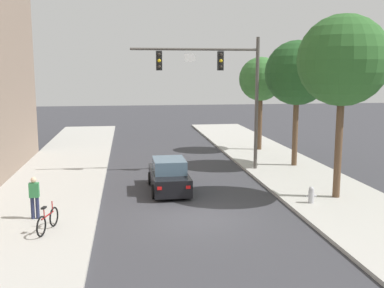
{
  "coord_description": "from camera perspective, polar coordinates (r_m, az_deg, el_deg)",
  "views": [
    {
      "loc": [
        -2.75,
        -16.97,
        5.77
      ],
      "look_at": [
        0.57,
        6.02,
        2.0
      ],
      "focal_mm": 42.18,
      "sensor_mm": 36.0,
      "label": 1
    }
  ],
  "objects": [
    {
      "name": "bicycle_leaning",
      "position": [
        16.95,
        -17.78,
        -9.21
      ],
      "size": [
        0.51,
        1.73,
        0.98
      ],
      "color": "black",
      "rests_on": "sidewalk_left"
    },
    {
      "name": "fire_hydrant",
      "position": [
        20.17,
        14.84,
        -6.22
      ],
      "size": [
        0.48,
        0.24,
        0.72
      ],
      "color": "#B2B2B7",
      "rests_on": "sidewalk_right"
    },
    {
      "name": "traffic_signal_mast",
      "position": [
        25.54,
        3.75,
        8.31
      ],
      "size": [
        7.22,
        0.38,
        7.5
      ],
      "color": "#514C47",
      "rests_on": "sidewalk_right"
    },
    {
      "name": "car_lead_black",
      "position": [
        21.96,
        -2.94,
        -4.08
      ],
      "size": [
        1.88,
        4.26,
        1.6
      ],
      "color": "black",
      "rests_on": "ground"
    },
    {
      "name": "street_tree_second",
      "position": [
        27.38,
        13.18,
        8.7
      ],
      "size": [
        3.79,
        3.79,
        7.41
      ],
      "color": "brown",
      "rests_on": "sidewalk_right"
    },
    {
      "name": "pedestrian_sidewalk_left_walker",
      "position": [
        18.35,
        -19.31,
        -6.18
      ],
      "size": [
        0.36,
        0.22,
        1.64
      ],
      "color": "#232847",
      "rests_on": "sidewalk_left"
    },
    {
      "name": "sidewalk_left",
      "position": [
        18.29,
        -19.9,
        -9.5
      ],
      "size": [
        5.0,
        60.0,
        0.15
      ],
      "primitive_type": "cube",
      "color": "#B2AFA8",
      "rests_on": "ground"
    },
    {
      "name": "street_tree_nearest",
      "position": [
        20.77,
        18.55,
        9.91
      ],
      "size": [
        3.95,
        3.95,
        8.05
      ],
      "color": "brown",
      "rests_on": "sidewalk_right"
    },
    {
      "name": "street_tree_third",
      "position": [
        32.63,
        8.7,
        8.06
      ],
      "size": [
        3.1,
        3.1,
        6.61
      ],
      "color": "brown",
      "rests_on": "sidewalk_right"
    },
    {
      "name": "sidewalk_right",
      "position": [
        20.15,
        19.69,
        -7.75
      ],
      "size": [
        5.0,
        60.0,
        0.15
      ],
      "primitive_type": "cube",
      "color": "#B2AFA8",
      "rests_on": "ground"
    },
    {
      "name": "ground_plane",
      "position": [
        18.13,
        0.94,
        -9.34
      ],
      "size": [
        120.0,
        120.0,
        0.0
      ],
      "primitive_type": "plane",
      "color": "#38383D"
    }
  ]
}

